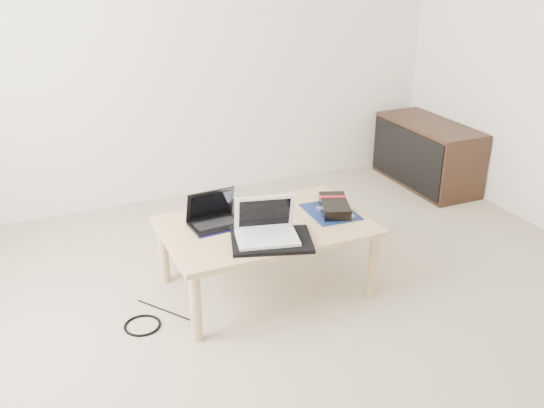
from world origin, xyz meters
name	(u,v)px	position (x,y,z in m)	size (l,w,h in m)	color
ground	(310,337)	(0.00, 0.00, 0.00)	(4.00, 4.00, 0.00)	beige
coffee_table	(266,232)	(-0.01, 0.51, 0.35)	(1.10, 0.70, 0.40)	tan
media_cabinet	(426,154)	(1.77, 1.45, 0.25)	(0.41, 0.90, 0.50)	#3A2518
book	(254,208)	(0.00, 0.70, 0.41)	(0.32, 0.29, 0.03)	black
netbook	(214,218)	(-0.27, 0.61, 0.44)	(0.28, 0.21, 0.19)	black
tablet	(258,221)	(-0.04, 0.55, 0.41)	(0.30, 0.26, 0.01)	black
remote	(282,211)	(0.12, 0.60, 0.41)	(0.11, 0.22, 0.02)	#BCBBC0
neoprene_sleeve	(272,240)	(-0.07, 0.30, 0.41)	(0.40, 0.29, 0.02)	black
white_laptop	(266,229)	(-0.09, 0.33, 0.46)	(0.35, 0.28, 0.22)	white
motherboard	(331,212)	(0.38, 0.50, 0.40)	(0.26, 0.32, 0.01)	#0C1D4D
gpu_box	(334,206)	(0.40, 0.50, 0.43)	(0.24, 0.32, 0.06)	black
cable_coil	(256,225)	(-0.08, 0.50, 0.41)	(0.11, 0.11, 0.01)	black
floor_cable_coil	(142,325)	(-0.73, 0.43, 0.01)	(0.19, 0.19, 0.01)	black
floor_cable_trail	(165,311)	(-0.59, 0.52, 0.00)	(0.01, 0.01, 0.38)	black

